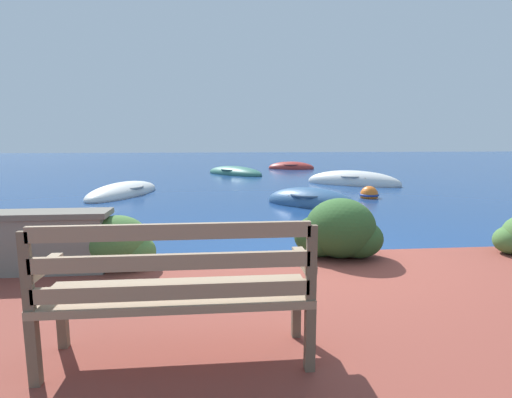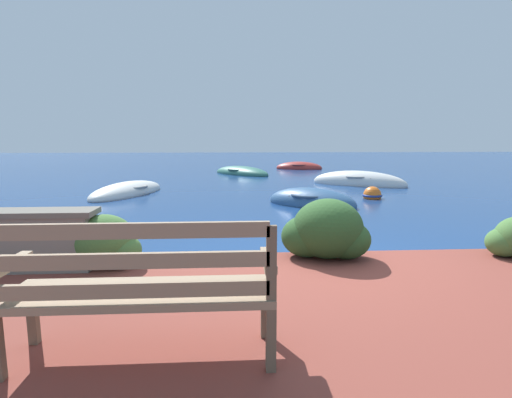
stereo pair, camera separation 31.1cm
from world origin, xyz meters
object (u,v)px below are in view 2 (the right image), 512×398
rowboat_mid (128,192)px  rowboat_outer (242,173)px  rowboat_far (358,183)px  rowboat_distant (299,168)px  mooring_buoy (372,195)px  park_bench (141,287)px  rowboat_nearest (311,202)px

rowboat_mid → rowboat_outer: rowboat_outer is taller
rowboat_far → rowboat_distant: (-0.86, 7.19, -0.01)m
rowboat_far → rowboat_outer: rowboat_far is taller
rowboat_outer → rowboat_distant: 4.19m
rowboat_mid → mooring_buoy: (6.79, -1.25, 0.03)m
rowboat_distant → mooring_buoy: size_ratio=4.88×
rowboat_distant → mooring_buoy: 10.27m
park_bench → rowboat_far: 12.17m
park_bench → rowboat_nearest: park_bench is taller
rowboat_nearest → rowboat_mid: 5.41m
park_bench → rowboat_distant: park_bench is taller
rowboat_far → mooring_buoy: bearing=-66.4°
rowboat_nearest → mooring_buoy: size_ratio=4.60×
rowboat_far → rowboat_outer: (-3.94, 4.34, -0.02)m
rowboat_outer → rowboat_mid: bearing=-69.0°
rowboat_outer → mooring_buoy: size_ratio=6.11×
rowboat_mid → rowboat_distant: 11.14m
rowboat_distant → mooring_buoy: bearing=106.2°
rowboat_distant → rowboat_far: bearing=111.6°
rowboat_nearest → rowboat_distant: 11.34m
rowboat_distant → mooring_buoy: (0.26, -10.27, 0.03)m
rowboat_nearest → rowboat_mid: rowboat_nearest is taller
rowboat_nearest → rowboat_far: 4.72m
park_bench → mooring_buoy: size_ratio=3.13×
rowboat_nearest → rowboat_distant: (1.59, 11.22, -0.01)m
park_bench → rowboat_mid: park_bench is taller
park_bench → rowboat_nearest: bearing=63.2°
rowboat_distant → rowboat_mid: bearing=68.8°
rowboat_mid → mooring_buoy: size_ratio=6.49×
park_bench → mooring_buoy: bearing=54.2°
rowboat_nearest → rowboat_mid: size_ratio=0.71×
rowboat_distant → mooring_buoy: rowboat_distant is taller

